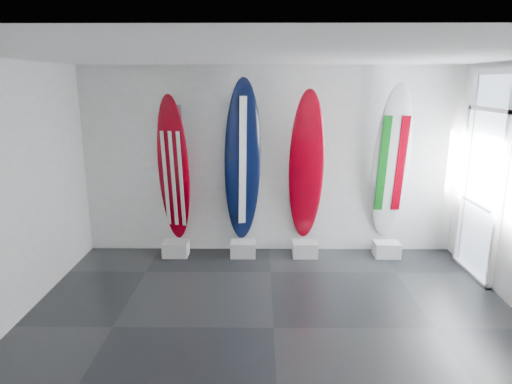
{
  "coord_description": "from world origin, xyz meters",
  "views": [
    {
      "loc": [
        -0.16,
        -4.61,
        2.75
      ],
      "look_at": [
        -0.21,
        1.4,
        1.26
      ],
      "focal_mm": 31.43,
      "sensor_mm": 36.0,
      "label": 1
    }
  ],
  "objects_px": {
    "surfboard_swiss": "(306,167)",
    "surfboard_italy": "(391,165)",
    "surfboard_navy": "(243,162)",
    "surfboard_usa": "(174,169)"
  },
  "relations": [
    {
      "from": "surfboard_swiss",
      "to": "surfboard_italy",
      "type": "bearing_deg",
      "value": -1.6
    },
    {
      "from": "surfboard_navy",
      "to": "surfboard_swiss",
      "type": "xyz_separation_m",
      "value": [
        1.0,
        0.0,
        -0.08
      ]
    },
    {
      "from": "surfboard_usa",
      "to": "surfboard_swiss",
      "type": "relative_size",
      "value": 0.96
    },
    {
      "from": "surfboard_usa",
      "to": "surfboard_navy",
      "type": "bearing_deg",
      "value": 14.59
    },
    {
      "from": "surfboard_navy",
      "to": "surfboard_italy",
      "type": "height_order",
      "value": "surfboard_navy"
    },
    {
      "from": "surfboard_italy",
      "to": "surfboard_swiss",
      "type": "bearing_deg",
      "value": -179.44
    },
    {
      "from": "surfboard_usa",
      "to": "surfboard_italy",
      "type": "height_order",
      "value": "surfboard_italy"
    },
    {
      "from": "surfboard_usa",
      "to": "surfboard_swiss",
      "type": "xyz_separation_m",
      "value": [
        2.08,
        0.0,
        0.04
      ]
    },
    {
      "from": "surfboard_usa",
      "to": "surfboard_navy",
      "type": "relative_size",
      "value": 0.91
    },
    {
      "from": "surfboard_swiss",
      "to": "surfboard_navy",
      "type": "bearing_deg",
      "value": 178.4
    }
  ]
}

